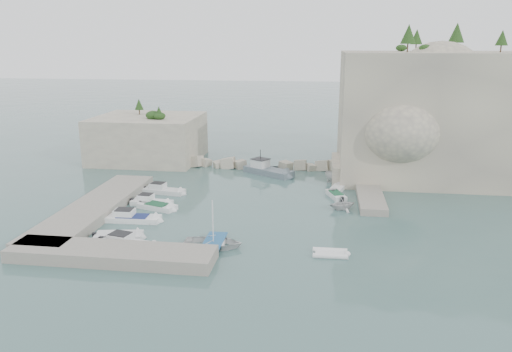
# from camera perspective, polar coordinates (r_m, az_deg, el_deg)

# --- Properties ---
(ground) EXTENTS (400.00, 400.00, 0.00)m
(ground) POSITION_cam_1_polar(r_m,az_deg,el_deg) (53.92, -0.89, -4.71)
(ground) COLOR #466966
(ground) RESTS_ON ground
(cliff_east) EXTENTS (26.00, 22.00, 17.00)m
(cliff_east) POSITION_cam_1_polar(r_m,az_deg,el_deg) (75.34, 19.63, 6.73)
(cliff_east) COLOR beige
(cliff_east) RESTS_ON ground
(cliff_terrace) EXTENTS (8.00, 10.00, 2.50)m
(cliff_terrace) POSITION_cam_1_polar(r_m,az_deg,el_deg) (70.42, 11.92, 0.74)
(cliff_terrace) COLOR beige
(cliff_terrace) RESTS_ON ground
(outcrop_west) EXTENTS (16.00, 14.00, 7.00)m
(outcrop_west) POSITION_cam_1_polar(r_m,az_deg,el_deg) (81.50, -12.20, 4.25)
(outcrop_west) COLOR beige
(outcrop_west) RESTS_ON ground
(quay_west) EXTENTS (5.00, 24.00, 1.10)m
(quay_west) POSITION_cam_1_polar(r_m,az_deg,el_deg) (57.84, -17.97, -3.51)
(quay_west) COLOR #9E9689
(quay_west) RESTS_ON ground
(quay_south) EXTENTS (18.00, 4.00, 1.10)m
(quay_south) POSITION_cam_1_polar(r_m,az_deg,el_deg) (45.25, -16.18, -8.55)
(quay_south) COLOR #9E9689
(quay_south) RESTS_ON ground
(ledge_east) EXTENTS (3.00, 16.00, 0.80)m
(ledge_east) POSITION_cam_1_polar(r_m,az_deg,el_deg) (62.98, 12.78, -1.80)
(ledge_east) COLOR #9E9689
(ledge_east) RESTS_ON ground
(breakwater) EXTENTS (28.00, 3.00, 1.40)m
(breakwater) POSITION_cam_1_polar(r_m,az_deg,el_deg) (74.78, 0.94, 1.45)
(breakwater) COLOR beige
(breakwater) RESTS_ON ground
(motorboat_a) EXTENTS (5.99, 2.55, 1.40)m
(motorboat_a) POSITION_cam_1_polar(r_m,az_deg,el_deg) (63.41, -10.46, -1.93)
(motorboat_a) COLOR silver
(motorboat_a) RESTS_ON ground
(motorboat_b) EXTENTS (5.32, 2.14, 1.40)m
(motorboat_b) POSITION_cam_1_polar(r_m,az_deg,el_deg) (59.05, -11.81, -3.27)
(motorboat_b) COLOR white
(motorboat_b) RESTS_ON ground
(motorboat_c) EXTENTS (5.27, 3.29, 0.70)m
(motorboat_c) POSITION_cam_1_polar(r_m,az_deg,el_deg) (57.65, -11.22, -3.69)
(motorboat_c) COLOR white
(motorboat_c) RESTS_ON ground
(motorboat_d) EXTENTS (6.44, 2.12, 1.40)m
(motorboat_d) POSITION_cam_1_polar(r_m,az_deg,el_deg) (54.29, -13.89, -5.03)
(motorboat_d) COLOR white
(motorboat_d) RESTS_ON ground
(motorboat_e) EXTENTS (5.14, 2.81, 0.70)m
(motorboat_e) POSITION_cam_1_polar(r_m,az_deg,el_deg) (49.90, -15.39, -6.93)
(motorboat_e) COLOR silver
(motorboat_e) RESTS_ON ground
(motorboat_f) EXTENTS (6.78, 3.35, 1.40)m
(motorboat_f) POSITION_cam_1_polar(r_m,az_deg,el_deg) (47.58, -14.29, -7.95)
(motorboat_f) COLOR silver
(motorboat_f) RESTS_ON ground
(rowboat) EXTENTS (5.40, 3.87, 1.11)m
(rowboat) POSITION_cam_1_polar(r_m,az_deg,el_deg) (46.46, -4.89, -8.09)
(rowboat) COLOR silver
(rowboat) RESTS_ON ground
(inflatable_dinghy) EXTENTS (3.39, 1.70, 0.44)m
(inflatable_dinghy) POSITION_cam_1_polar(r_m,az_deg,el_deg) (45.10, 8.46, -8.94)
(inflatable_dinghy) COLOR white
(inflatable_dinghy) RESTS_ON ground
(tender_east_a) EXTENTS (3.89, 3.68, 1.62)m
(tender_east_a) POSITION_cam_1_polar(r_m,az_deg,el_deg) (57.13, 9.79, -3.79)
(tender_east_a) COLOR silver
(tender_east_a) RESTS_ON ground
(tender_east_b) EXTENTS (2.74, 4.42, 0.70)m
(tender_east_b) POSITION_cam_1_polar(r_m,az_deg,el_deg) (61.46, 9.12, -2.42)
(tender_east_b) COLOR silver
(tender_east_b) RESTS_ON ground
(tender_east_c) EXTENTS (2.56, 4.62, 0.70)m
(tender_east_c) POSITION_cam_1_polar(r_m,az_deg,el_deg) (64.09, 9.25, -1.70)
(tender_east_c) COLOR silver
(tender_east_c) RESTS_ON ground
(tender_east_d) EXTENTS (5.20, 3.17, 1.88)m
(tender_east_d) POSITION_cam_1_polar(r_m,az_deg,el_deg) (67.31, 9.85, -0.92)
(tender_east_d) COLOR silver
(tender_east_d) RESTS_ON ground
(work_boat) EXTENTS (8.29, 6.49, 2.20)m
(work_boat) POSITION_cam_1_polar(r_m,az_deg,el_deg) (71.30, 1.43, 0.20)
(work_boat) COLOR slate
(work_boat) RESTS_ON ground
(rowboat_mast) EXTENTS (0.10, 0.10, 4.20)m
(rowboat_mast) POSITION_cam_1_polar(r_m,az_deg,el_deg) (45.49, -4.96, -5.01)
(rowboat_mast) COLOR white
(rowboat_mast) RESTS_ON rowboat
(vegetation) EXTENTS (53.48, 13.88, 13.40)m
(vegetation) POSITION_cam_1_polar(r_m,az_deg,el_deg) (75.24, 16.09, 14.22)
(vegetation) COLOR #1E4219
(vegetation) RESTS_ON ground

